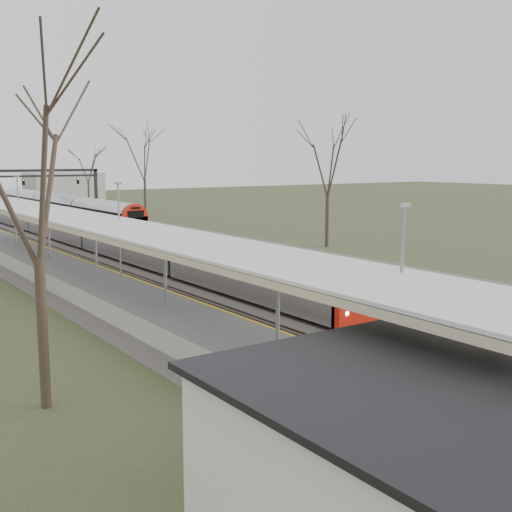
# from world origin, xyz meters

# --- Properties ---
(track_bed) EXTENTS (24.00, 160.00, 0.22)m
(track_bed) POSITION_xyz_m (0.26, 55.00, 0.06)
(track_bed) COLOR #474442
(track_bed) RESTS_ON ground
(platform) EXTENTS (3.50, 69.00, 1.00)m
(platform) POSITION_xyz_m (-9.05, 37.50, 0.50)
(platform) COLOR #9E9B93
(platform) RESTS_ON ground
(canopy) EXTENTS (4.10, 50.00, 3.11)m
(canopy) POSITION_xyz_m (-9.05, 32.99, 3.93)
(canopy) COLOR slate
(canopy) RESTS_ON platform
(station_building) EXTENTS (6.00, 9.00, 3.20)m
(station_building) POSITION_xyz_m (-12.50, 8.00, 1.60)
(station_building) COLOR silver
(station_building) RESTS_ON ground
(signal_gantry) EXTENTS (21.00, 0.59, 6.08)m
(signal_gantry) POSITION_xyz_m (0.29, 84.99, 4.91)
(signal_gantry) COLOR black
(signal_gantry) RESTS_ON ground
(tree_west_near) EXTENTS (5.00, 5.00, 10.30)m
(tree_west_near) POSITION_xyz_m (-16.00, 20.00, 7.29)
(tree_west_near) COLOR #2D231C
(tree_west_near) RESTS_ON ground
(tree_east_far) EXTENTS (5.00, 5.00, 10.30)m
(tree_east_far) POSITION_xyz_m (14.00, 42.00, 7.29)
(tree_east_far) COLOR #2D231C
(tree_east_far) RESTS_ON ground
(train_near) EXTENTS (2.62, 90.21, 3.05)m
(train_near) POSITION_xyz_m (-2.50, 65.74, 1.48)
(train_near) COLOR #B2B4BC
(train_near) RESTS_ON ground
(train_far) EXTENTS (2.62, 45.21, 3.05)m
(train_far) POSITION_xyz_m (4.50, 81.41, 1.48)
(train_far) COLOR #B2B4BC
(train_far) RESTS_ON ground
(passenger) EXTENTS (0.64, 0.76, 1.78)m
(passenger) POSITION_xyz_m (-7.99, 13.50, 1.89)
(passenger) COLOR #2D2B54
(passenger) RESTS_ON platform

